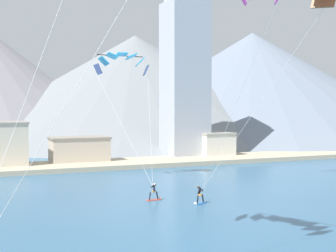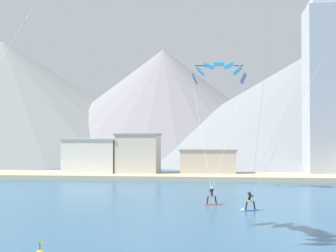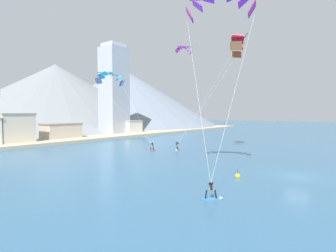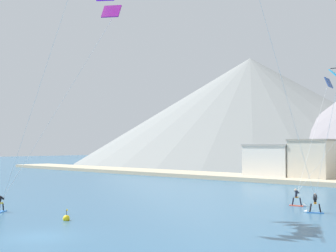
# 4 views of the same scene
# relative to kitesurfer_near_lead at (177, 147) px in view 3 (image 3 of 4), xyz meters

# --- Properties ---
(ground_plane) EXTENTS (400.00, 400.00, 0.00)m
(ground_plane) POSITION_rel_kitesurfer_near_lead_xyz_m (-8.12, -22.53, -0.56)
(ground_plane) COLOR #336084
(kitesurfer_near_lead) EXTENTS (1.75, 1.09, 1.79)m
(kitesurfer_near_lead) POSITION_rel_kitesurfer_near_lead_xyz_m (0.00, 0.00, 0.00)
(kitesurfer_near_lead) COLOR #337FDB
(kitesurfer_near_lead) RESTS_ON ground
(kitesurfer_near_trail) EXTENTS (1.77, 0.66, 1.80)m
(kitesurfer_near_trail) POSITION_rel_kitesurfer_near_lead_xyz_m (-3.10, 3.28, 0.01)
(kitesurfer_near_trail) COLOR #E54C33
(kitesurfer_near_trail) RESTS_ON ground
(kitesurfer_mid_center) EXTENTS (1.41, 1.60, 1.67)m
(kitesurfer_mid_center) POSITION_rel_kitesurfer_near_lead_xyz_m (-20.59, -18.91, -0.08)
(kitesurfer_mid_center) COLOR #337FDB
(kitesurfer_mid_center) RESTS_ON ground
(parafoil_kite_near_lead) EXTENTS (7.91, 12.49, 18.92)m
(parafoil_kite_near_lead) POSITION_rel_kitesurfer_near_lead_xyz_m (4.45, -9.76, 18.48)
(parafoil_kite_near_lead) COLOR #925C35
(parafoil_kite_near_trail) EXTENTS (6.88, 13.75, 14.45)m
(parafoil_kite_near_trail) POSITION_rel_kitesurfer_near_lead_xyz_m (-2.55, 16.01, 14.14)
(parafoil_kite_near_trail) COLOR #354E8F
(parafoil_kite_mid_center) EXTENTS (10.83, 7.70, 19.17)m
(parafoil_kite_mid_center) POSITION_rel_kitesurfer_near_lead_xyz_m (-12.24, -14.99, 18.77)
(parafoil_kite_mid_center) COLOR #8F1583
(parafoil_kite_distant_high_outer) EXTENTS (4.04, 2.81, 1.55)m
(parafoil_kite_distant_high_outer) POSITION_rel_kitesurfer_near_lead_xyz_m (10.70, 5.92, 21.16)
(parafoil_kite_distant_high_outer) COLOR #A02492
(race_marker_buoy) EXTENTS (0.56, 0.56, 1.02)m
(race_marker_buoy) POSITION_rel_kitesurfer_near_lead_xyz_m (-12.45, -17.45, -0.40)
(race_marker_buoy) COLOR yellow
(race_marker_buoy) RESTS_ON ground
(shoreline_strip) EXTENTS (180.00, 10.00, 0.70)m
(shoreline_strip) POSITION_rel_kitesurfer_near_lead_xyz_m (-8.12, 30.14, -0.21)
(shoreline_strip) COLOR #BCAD8E
(shoreline_strip) RESTS_ON ground
(shore_building_harbour_front) EXTENTS (6.84, 6.60, 6.99)m
(shore_building_harbour_front) POSITION_rel_kitesurfer_near_lead_xyz_m (-15.56, 32.71, 2.95)
(shore_building_harbour_front) COLOR beige
(shore_building_harbour_front) RESTS_ON ground
(shore_building_quay_east) EXTENTS (9.11, 5.69, 4.45)m
(shore_building_quay_east) POSITION_rel_kitesurfer_near_lead_xyz_m (-4.24, 33.48, 1.68)
(shore_building_quay_east) COLOR beige
(shore_building_quay_east) RESTS_ON ground
(shore_building_quay_west) EXTENTS (6.01, 6.87, 4.62)m
(shore_building_quay_west) POSITION_rel_kitesurfer_near_lead_xyz_m (19.72, 33.99, 1.77)
(shore_building_quay_west) COLOR silver
(shore_building_quay_west) RESTS_ON ground
(highrise_tower) EXTENTS (7.00, 7.00, 28.66)m
(highrise_tower) POSITION_rel_kitesurfer_near_lead_xyz_m (15.09, 35.84, 13.57)
(highrise_tower) COLOR #A8ADB7
(highrise_tower) RESTS_ON ground
(mountain_peak_west_ridge) EXTENTS (101.94, 101.94, 30.79)m
(mountain_peak_west_ridge) POSITION_rel_kitesurfer_near_lead_xyz_m (56.53, 78.22, 14.84)
(mountain_peak_west_ridge) COLOR slate
(mountain_peak_west_ridge) RESTS_ON ground
(mountain_peak_far_spur) EXTENTS (100.02, 100.02, 28.96)m
(mountain_peak_far_spur) POSITION_rel_kitesurfer_near_lead_xyz_m (22.58, 84.84, 13.92)
(mountain_peak_far_spur) COLOR gray
(mountain_peak_far_spur) RESTS_ON ground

